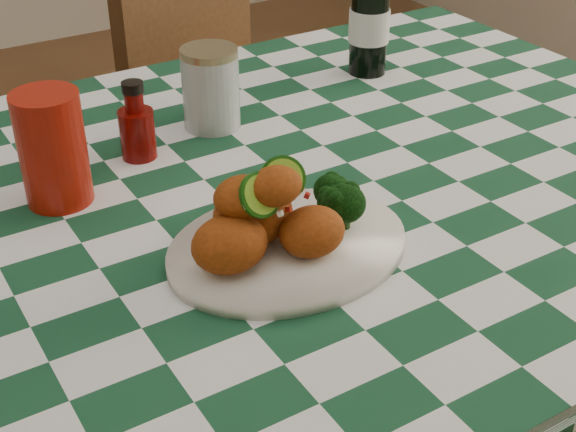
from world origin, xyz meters
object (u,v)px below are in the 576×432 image
wooden_chair_right (258,133)px  ketchup_bottle (136,120)px  plate (288,248)px  dining_table (235,406)px  mason_jar (211,88)px  fried_chicken_pile (272,208)px  red_tumbler (53,149)px  beer_bottle (370,7)px

wooden_chair_right → ketchup_bottle: bearing=-158.5°
plate → dining_table: bearing=91.8°
mason_jar → fried_chicken_pile: bearing=-106.3°
dining_table → plate: 0.43m
ketchup_bottle → wooden_chair_right: wooden_chair_right is taller
wooden_chair_right → red_tumbler: bearing=-162.5°
dining_table → fried_chicken_pile: (-0.02, -0.16, 0.47)m
dining_table → red_tumbler: 0.52m
ketchup_bottle → beer_bottle: beer_bottle is taller
fried_chicken_pile → wooden_chair_right: 1.02m
dining_table → mason_jar: size_ratio=12.69×
plate → ketchup_bottle: 0.35m
red_tumbler → ketchup_bottle: red_tumbler is taller
wooden_chair_right → fried_chicken_pile: bearing=-142.7°
mason_jar → wooden_chair_right: bearing=53.6°
fried_chicken_pile → mason_jar: mason_jar is taller
fried_chicken_pile → mason_jar: size_ratio=1.31×
ketchup_bottle → beer_bottle: (0.49, 0.09, 0.06)m
dining_table → plate: (0.00, -0.16, 0.40)m
plate → mason_jar: size_ratio=2.36×
red_tumbler → beer_bottle: (0.63, 0.16, 0.04)m
dining_table → ketchup_bottle: ketchup_bottle is taller
dining_table → beer_bottle: beer_bottle is taller
mason_jar → wooden_chair_right: (0.34, 0.46, -0.36)m
plate → red_tumbler: red_tumbler is taller
beer_bottle → red_tumbler: bearing=-166.1°
fried_chicken_pile → red_tumbler: 0.33m
fried_chicken_pile → ketchup_bottle: 0.34m
ketchup_bottle → mason_jar: bearing=15.0°
dining_table → beer_bottle: (0.44, 0.27, 0.52)m
plate → wooden_chair_right: (0.43, 0.84, -0.30)m
plate → beer_bottle: (0.44, 0.43, 0.11)m
dining_table → wooden_chair_right: bearing=57.5°
dining_table → plate: bearing=-88.2°
red_tumbler → mason_jar: (0.28, 0.10, -0.01)m
plate → wooden_chair_right: bearing=62.9°
plate → ketchup_bottle: bearing=99.4°
ketchup_bottle → dining_table: bearing=-74.3°
ketchup_bottle → mason_jar: 0.15m
dining_table → ketchup_bottle: size_ratio=13.85×
red_tumbler → dining_table: bearing=-31.4°
dining_table → fried_chicken_pile: 0.49m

